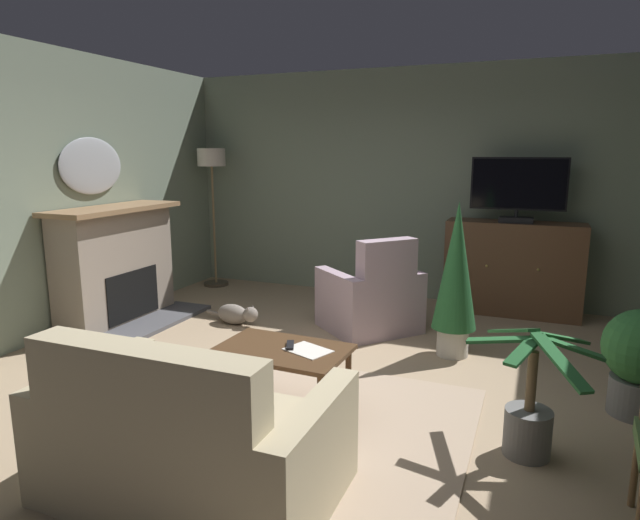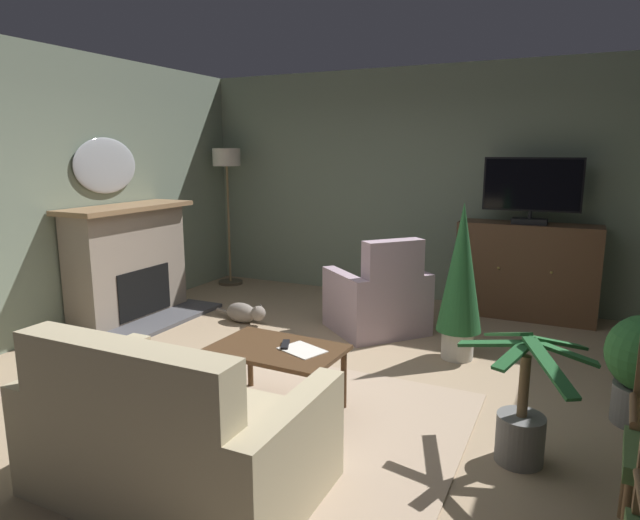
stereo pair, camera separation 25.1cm
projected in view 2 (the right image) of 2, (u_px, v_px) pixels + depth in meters
name	position (u px, v px, depth m)	size (l,w,h in m)	color
ground_plane	(306.00, 391.00, 4.28)	(6.33, 6.71, 0.04)	tan
wall_back	(418.00, 185.00, 6.75)	(6.33, 0.10, 2.83)	gray
wall_left	(33.00, 195.00, 5.22)	(0.10, 6.71, 2.83)	gray
rug_central	(295.00, 420.00, 3.77)	(2.27, 1.95, 0.01)	tan
fireplace	(130.00, 265.00, 5.99)	(0.90, 1.58, 1.26)	#4C4C51
wall_mirror_oval	(106.00, 166.00, 5.89)	(0.06, 0.87, 0.60)	#B2B7BF
tv_cabinet	(526.00, 273.00, 6.05)	(1.48, 0.46, 1.06)	#402A1C
television	(532.00, 189.00, 5.83)	(1.00, 0.20, 0.71)	black
coffee_table	(277.00, 355.00, 3.84)	(0.93, 0.63, 0.48)	#4C331E
tv_remote	(285.00, 345.00, 3.85)	(0.17, 0.05, 0.02)	black
folded_newspaper	(302.00, 350.00, 3.77)	(0.30, 0.22, 0.01)	silver
sofa_floral	(173.00, 439.00, 2.93)	(1.54, 0.95, 0.95)	tan
armchair_by_fireplace	(379.00, 301.00, 5.59)	(1.18, 1.18, 1.00)	#AD93A3
potted_plant_leafy_by_curtain	(522.00, 423.00, 3.24)	(0.78, 0.92, 0.80)	slate
potted_plant_small_fern_corner	(461.00, 276.00, 4.78)	(0.40, 0.40, 1.41)	beige
cat	(244.00, 313.00, 5.92)	(0.71, 0.27, 0.23)	gray
floor_lamp	(227.00, 175.00, 7.40)	(0.37, 0.37, 1.87)	#4C4233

